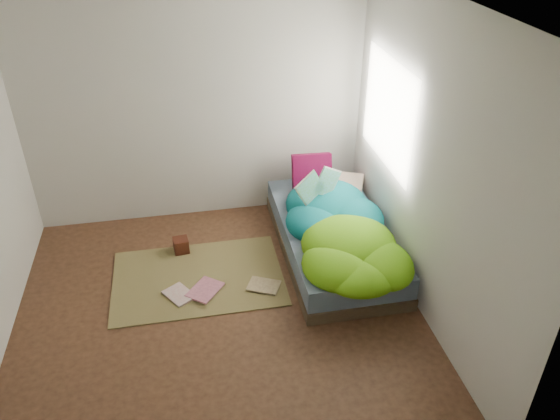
% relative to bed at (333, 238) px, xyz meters
% --- Properties ---
extents(ground, '(3.50, 3.50, 0.00)m').
position_rel_bed_xyz_m(ground, '(-1.22, -0.72, -0.17)').
color(ground, '#3E2517').
rests_on(ground, ground).
extents(room_walls, '(3.54, 3.54, 2.62)m').
position_rel_bed_xyz_m(room_walls, '(-1.21, -0.71, 1.46)').
color(room_walls, beige).
rests_on(room_walls, ground).
extents(bed, '(1.00, 2.00, 0.34)m').
position_rel_bed_xyz_m(bed, '(0.00, 0.00, 0.00)').
color(bed, '#3E2E21').
rests_on(bed, ground).
extents(duvet, '(0.96, 1.84, 0.34)m').
position_rel_bed_xyz_m(duvet, '(0.00, -0.22, 0.34)').
color(duvet, '#06646B').
rests_on(duvet, bed).
extents(rug, '(1.60, 1.10, 0.01)m').
position_rel_bed_xyz_m(rug, '(-1.37, -0.17, -0.16)').
color(rug, brown).
rests_on(rug, ground).
extents(pillow_floral, '(0.68, 0.56, 0.13)m').
position_rel_bed_xyz_m(pillow_floral, '(0.19, 0.62, 0.24)').
color(pillow_floral, beige).
rests_on(pillow_floral, bed).
extents(pillow_magenta, '(0.42, 0.15, 0.42)m').
position_rel_bed_xyz_m(pillow_magenta, '(-0.06, 0.69, 0.38)').
color(pillow_magenta, '#52052B').
rests_on(pillow_magenta, bed).
extents(open_book, '(0.44, 0.26, 0.27)m').
position_rel_bed_xyz_m(open_book, '(-0.13, 0.14, 0.65)').
color(open_book, '#3A8E2E').
rests_on(open_book, duvet).
extents(wooden_box, '(0.16, 0.16, 0.15)m').
position_rel_bed_xyz_m(wooden_box, '(-1.51, 0.29, -0.08)').
color(wooden_box, '#3A100D').
rests_on(wooden_box, rug).
extents(floor_book_a, '(0.33, 0.35, 0.02)m').
position_rel_bed_xyz_m(floor_book_a, '(-1.64, -0.46, -0.15)').
color(floor_book_a, silver).
rests_on(floor_book_a, rug).
extents(floor_book_b, '(0.39, 0.40, 0.03)m').
position_rel_bed_xyz_m(floor_book_b, '(-1.42, -0.32, -0.14)').
color(floor_book_b, pink).
rests_on(floor_book_b, rug).
extents(floor_book_c, '(0.35, 0.32, 0.02)m').
position_rel_bed_xyz_m(floor_book_c, '(-0.82, -0.52, -0.15)').
color(floor_book_c, tan).
rests_on(floor_book_c, rug).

